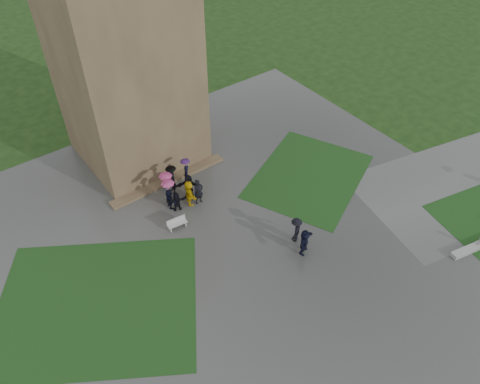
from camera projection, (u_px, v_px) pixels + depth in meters
ground at (260, 277)px, 27.50m from camera, size 120.00×120.00×0.00m
plaza at (240, 256)px, 28.67m from camera, size 34.00×34.00×0.02m
lawn_inset_left at (97, 304)px, 26.11m from camera, size 14.10×13.46×0.01m
lawn_inset_right at (309, 176)px, 34.17m from camera, size 11.12×10.15×0.01m
tower at (120, 41)px, 30.25m from camera, size 8.00×8.00×18.00m
tower_plinth at (169, 180)px, 33.66m from camera, size 9.00×0.80×0.22m
bench at (177, 223)px, 30.15m from camera, size 1.33×0.54×0.75m
visitor_cluster at (180, 189)px, 31.58m from camera, size 2.94×3.03×2.39m
pedestrian_mid at (304, 242)px, 28.27m from camera, size 1.79×1.34×1.84m
pedestrian_near at (296, 230)px, 28.99m from camera, size 1.34×1.16×1.85m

